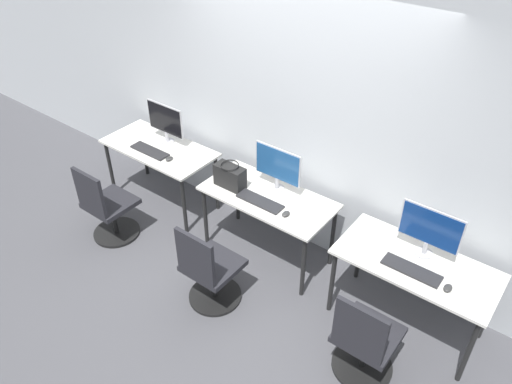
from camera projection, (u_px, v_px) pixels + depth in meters
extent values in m
plane|color=#4C4C51|center=(248.00, 270.00, 4.84)|extent=(20.00, 20.00, 0.00)
cube|color=#B7BCC1|center=(297.00, 112.00, 4.48)|extent=(12.00, 0.05, 2.80)
cube|color=silver|center=(159.00, 148.00, 5.33)|extent=(1.26, 0.61, 0.02)
cylinder|color=black|center=(110.00, 168.00, 5.66)|extent=(0.04, 0.04, 0.69)
cylinder|color=black|center=(184.00, 206.00, 5.09)|extent=(0.04, 0.04, 0.69)
cylinder|color=black|center=(144.00, 149.00, 5.99)|extent=(0.04, 0.04, 0.69)
cylinder|color=black|center=(217.00, 183.00, 5.42)|extent=(0.04, 0.04, 0.69)
cylinder|color=#B2B2B7|center=(168.00, 141.00, 5.40)|extent=(0.15, 0.15, 0.01)
cylinder|color=#B2B2B7|center=(167.00, 136.00, 5.37)|extent=(0.04, 0.04, 0.11)
cube|color=#B2B2B7|center=(165.00, 119.00, 5.25)|extent=(0.49, 0.01, 0.33)
cube|color=black|center=(165.00, 119.00, 5.24)|extent=(0.47, 0.01, 0.31)
cube|color=#262628|center=(150.00, 151.00, 5.24)|extent=(0.46, 0.14, 0.02)
ellipsoid|color=#333333|center=(169.00, 159.00, 5.10)|extent=(0.06, 0.09, 0.03)
cylinder|color=black|center=(117.00, 232.00, 5.27)|extent=(0.48, 0.48, 0.03)
cylinder|color=black|center=(114.00, 218.00, 5.16)|extent=(0.04, 0.04, 0.35)
cube|color=#232328|center=(111.00, 203.00, 5.04)|extent=(0.44, 0.44, 0.05)
cube|color=#232328|center=(89.00, 193.00, 4.76)|extent=(0.40, 0.04, 0.44)
cube|color=silver|center=(268.00, 197.00, 4.62)|extent=(1.26, 0.61, 0.02)
cylinder|color=black|center=(205.00, 217.00, 4.95)|extent=(0.04, 0.04, 0.69)
cylinder|color=black|center=(303.00, 267.00, 4.39)|extent=(0.04, 0.04, 0.69)
cylinder|color=black|center=(238.00, 193.00, 5.28)|extent=(0.04, 0.04, 0.69)
cylinder|color=black|center=(333.00, 237.00, 4.71)|extent=(0.04, 0.04, 0.69)
cylinder|color=#B2B2B7|center=(277.00, 188.00, 4.70)|extent=(0.15, 0.15, 0.01)
cylinder|color=#B2B2B7|center=(277.00, 183.00, 4.66)|extent=(0.04, 0.04, 0.11)
cube|color=#B2B2B7|center=(278.00, 164.00, 4.55)|extent=(0.49, 0.01, 0.33)
cube|color=navy|center=(277.00, 164.00, 4.54)|extent=(0.47, 0.01, 0.31)
cube|color=#262628|center=(260.00, 201.00, 4.53)|extent=(0.46, 0.14, 0.02)
ellipsoid|color=#333333|center=(286.00, 214.00, 4.37)|extent=(0.06, 0.09, 0.03)
cylinder|color=black|center=(215.00, 296.00, 4.55)|extent=(0.48, 0.48, 0.03)
cylinder|color=black|center=(214.00, 281.00, 4.44)|extent=(0.04, 0.04, 0.35)
cube|color=#232328|center=(213.00, 265.00, 4.32)|extent=(0.44, 0.44, 0.05)
cube|color=#232328|center=(195.00, 257.00, 4.05)|extent=(0.40, 0.04, 0.44)
cube|color=silver|center=(417.00, 264.00, 3.91)|extent=(1.26, 0.61, 0.02)
cylinder|color=black|center=(332.00, 282.00, 4.24)|extent=(0.04, 0.04, 0.69)
cylinder|color=black|center=(468.00, 352.00, 3.68)|extent=(0.04, 0.04, 0.69)
cylinder|color=black|center=(360.00, 249.00, 4.57)|extent=(0.04, 0.04, 0.69)
cylinder|color=black|center=(489.00, 309.00, 4.00)|extent=(0.04, 0.04, 0.69)
cylinder|color=#B2B2B7|center=(424.00, 253.00, 3.98)|extent=(0.15, 0.15, 0.01)
cylinder|color=#B2B2B7|center=(425.00, 247.00, 3.95)|extent=(0.04, 0.04, 0.11)
cube|color=#B2B2B7|center=(431.00, 227.00, 3.83)|extent=(0.49, 0.01, 0.33)
cube|color=navy|center=(430.00, 228.00, 3.82)|extent=(0.47, 0.01, 0.31)
cube|color=#262628|center=(411.00, 270.00, 3.83)|extent=(0.46, 0.14, 0.02)
ellipsoid|color=#333333|center=(448.00, 288.00, 3.67)|extent=(0.06, 0.09, 0.03)
cylinder|color=black|center=(362.00, 365.00, 3.96)|extent=(0.48, 0.48, 0.03)
cylinder|color=black|center=(365.00, 351.00, 3.85)|extent=(0.04, 0.04, 0.35)
cube|color=#232328|center=(368.00, 334.00, 3.73)|extent=(0.44, 0.44, 0.05)
cube|color=#232328|center=(360.00, 331.00, 3.46)|extent=(0.40, 0.04, 0.44)
cube|color=black|center=(230.00, 176.00, 4.67)|extent=(0.30, 0.14, 0.22)
torus|color=black|center=(230.00, 165.00, 4.60)|extent=(0.18, 0.18, 0.01)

